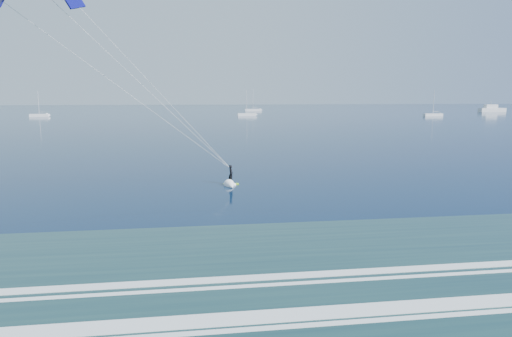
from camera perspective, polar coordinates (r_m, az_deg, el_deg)
The scene contains 6 objects.
kitesurfer_rig at distance 41.42m, azimuth -13.58°, elevation 9.65°, with size 20.24×9.84×18.63m.
motor_yacht at distance 284.75m, azimuth 27.38°, elevation 6.62°, with size 14.59×3.89×6.09m.
sailboat_1 at distance 215.59m, azimuth -25.45°, elevation 6.04°, with size 7.64×2.40×10.64m.
sailboat_2 at distance 203.01m, azimuth -1.17°, elevation 6.78°, with size 8.11×2.40×11.34m.
sailboat_3 at distance 268.25m, azimuth -0.38°, elevation 7.35°, with size 9.51×2.40×12.82m.
sailboat_4 at distance 214.02m, azimuth 21.24°, elevation 6.29°, with size 8.18×2.40×11.16m.
Camera 1 is at (-8.70, -11.54, 8.89)m, focal length 32.00 mm.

